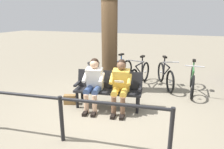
{
  "coord_description": "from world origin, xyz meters",
  "views": [
    {
      "loc": [
        -1.46,
        4.1,
        2.18
      ],
      "look_at": [
        0.11,
        -0.49,
        0.75
      ],
      "focal_mm": 32.79,
      "sensor_mm": 36.0,
      "label": 1
    }
  ],
  "objects_px": {
    "tree_trunk": "(109,36)",
    "bicycle_red": "(140,75)",
    "person_companion": "(94,82)",
    "bicycle_black": "(165,76)",
    "bench": "(109,87)",
    "bicycle_purple": "(192,81)",
    "handbag": "(70,99)",
    "bicycle_orange": "(118,72)",
    "person_reading": "(121,83)",
    "litter_bin": "(94,74)"
  },
  "relations": [
    {
      "from": "bicycle_purple",
      "to": "bicycle_black",
      "type": "distance_m",
      "value": 0.82
    },
    {
      "from": "handbag",
      "to": "bicycle_purple",
      "type": "relative_size",
      "value": 0.18
    },
    {
      "from": "person_companion",
      "to": "tree_trunk",
      "type": "xyz_separation_m",
      "value": [
        0.08,
        -1.33,
        0.92
      ]
    },
    {
      "from": "tree_trunk",
      "to": "bicycle_red",
      "type": "distance_m",
      "value": 1.58
    },
    {
      "from": "bicycle_red",
      "to": "person_reading",
      "type": "bearing_deg",
      "value": 7.72
    },
    {
      "from": "handbag",
      "to": "bicycle_orange",
      "type": "height_order",
      "value": "bicycle_orange"
    },
    {
      "from": "handbag",
      "to": "litter_bin",
      "type": "relative_size",
      "value": 0.4
    },
    {
      "from": "person_reading",
      "to": "bicycle_purple",
      "type": "xyz_separation_m",
      "value": [
        -1.62,
        -1.76,
        -0.31
      ]
    },
    {
      "from": "bicycle_purple",
      "to": "person_reading",
      "type": "bearing_deg",
      "value": -41.61
    },
    {
      "from": "bench",
      "to": "bicycle_purple",
      "type": "distance_m",
      "value": 2.55
    },
    {
      "from": "tree_trunk",
      "to": "bicycle_black",
      "type": "relative_size",
      "value": 2.0
    },
    {
      "from": "person_reading",
      "to": "person_companion",
      "type": "xyz_separation_m",
      "value": [
        0.63,
        0.08,
        -0.0
      ]
    },
    {
      "from": "tree_trunk",
      "to": "litter_bin",
      "type": "xyz_separation_m",
      "value": [
        0.59,
        -0.16,
        -1.22
      ]
    },
    {
      "from": "bicycle_black",
      "to": "bicycle_orange",
      "type": "height_order",
      "value": "same"
    },
    {
      "from": "handbag",
      "to": "tree_trunk",
      "type": "distance_m",
      "value": 2.07
    },
    {
      "from": "tree_trunk",
      "to": "bicycle_red",
      "type": "height_order",
      "value": "tree_trunk"
    },
    {
      "from": "bicycle_black",
      "to": "bicycle_purple",
      "type": "bearing_deg",
      "value": 50.97
    },
    {
      "from": "bicycle_purple",
      "to": "bicycle_orange",
      "type": "distance_m",
      "value": 2.31
    },
    {
      "from": "bicycle_orange",
      "to": "person_reading",
      "type": "bearing_deg",
      "value": 38.16
    },
    {
      "from": "tree_trunk",
      "to": "bicycle_black",
      "type": "xyz_separation_m",
      "value": [
        -1.56,
        -0.76,
        -1.23
      ]
    },
    {
      "from": "person_reading",
      "to": "person_companion",
      "type": "relative_size",
      "value": 1.0
    },
    {
      "from": "tree_trunk",
      "to": "bicycle_orange",
      "type": "relative_size",
      "value": 1.98
    },
    {
      "from": "bench",
      "to": "handbag",
      "type": "distance_m",
      "value": 1.06
    },
    {
      "from": "handbag",
      "to": "bicycle_orange",
      "type": "xyz_separation_m",
      "value": [
        -0.62,
        -2.06,
        0.24
      ]
    },
    {
      "from": "litter_bin",
      "to": "bicycle_black",
      "type": "bearing_deg",
      "value": -164.38
    },
    {
      "from": "bicycle_purple",
      "to": "bicycle_red",
      "type": "bearing_deg",
      "value": -93.13
    },
    {
      "from": "tree_trunk",
      "to": "person_companion",
      "type": "bearing_deg",
      "value": 93.3
    },
    {
      "from": "bench",
      "to": "handbag",
      "type": "height_order",
      "value": "bench"
    },
    {
      "from": "litter_bin",
      "to": "tree_trunk",
      "type": "bearing_deg",
      "value": 164.49
    },
    {
      "from": "person_reading",
      "to": "bicycle_red",
      "type": "height_order",
      "value": "person_reading"
    },
    {
      "from": "person_companion",
      "to": "tree_trunk",
      "type": "distance_m",
      "value": 1.62
    },
    {
      "from": "bench",
      "to": "person_reading",
      "type": "relative_size",
      "value": 1.37
    },
    {
      "from": "tree_trunk",
      "to": "bicycle_purple",
      "type": "distance_m",
      "value": 2.68
    },
    {
      "from": "bicycle_purple",
      "to": "bicycle_orange",
      "type": "relative_size",
      "value": 1.05
    },
    {
      "from": "person_companion",
      "to": "bicycle_orange",
      "type": "height_order",
      "value": "person_companion"
    },
    {
      "from": "tree_trunk",
      "to": "bench",
      "type": "bearing_deg",
      "value": 108.4
    },
    {
      "from": "bicycle_purple",
      "to": "person_companion",
      "type": "bearing_deg",
      "value": -49.77
    },
    {
      "from": "person_reading",
      "to": "bicycle_purple",
      "type": "bearing_deg",
      "value": -139.88
    },
    {
      "from": "bench",
      "to": "person_companion",
      "type": "bearing_deg",
      "value": 26.93
    },
    {
      "from": "person_companion",
      "to": "bench",
      "type": "bearing_deg",
      "value": -153.07
    },
    {
      "from": "handbag",
      "to": "bicycle_red",
      "type": "distance_m",
      "value": 2.4
    },
    {
      "from": "handbag",
      "to": "litter_bin",
      "type": "distance_m",
      "value": 1.52
    },
    {
      "from": "tree_trunk",
      "to": "handbag",
      "type": "bearing_deg",
      "value": 66.16
    },
    {
      "from": "bicycle_purple",
      "to": "handbag",
      "type": "bearing_deg",
      "value": -56.77
    },
    {
      "from": "bicycle_orange",
      "to": "bicycle_black",
      "type": "bearing_deg",
      "value": 110.61
    },
    {
      "from": "person_reading",
      "to": "bicycle_orange",
      "type": "bearing_deg",
      "value": -78.32
    },
    {
      "from": "bicycle_black",
      "to": "bench",
      "type": "bearing_deg",
      "value": -52.55
    },
    {
      "from": "person_companion",
      "to": "bicycle_black",
      "type": "height_order",
      "value": "person_companion"
    },
    {
      "from": "bicycle_black",
      "to": "bicycle_red",
      "type": "xyz_separation_m",
      "value": [
        0.77,
        0.15,
        0.0
      ]
    },
    {
      "from": "handbag",
      "to": "bicycle_red",
      "type": "relative_size",
      "value": 0.18
    }
  ]
}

